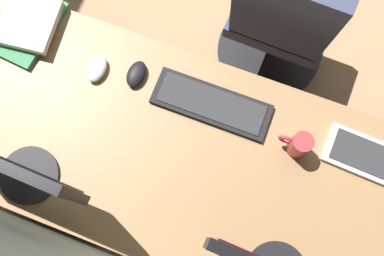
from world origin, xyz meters
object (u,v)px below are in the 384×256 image
(book_stack_near, at_px, (26,24))
(monitor_primary, at_px, (0,163))
(mouse_main, at_px, (97,69))
(office_chair, at_px, (280,25))
(drawer_pedestal, at_px, (109,151))
(keyboard_main, at_px, (211,104))
(mouse_spare, at_px, (136,74))
(coffee_mug, at_px, (299,145))

(book_stack_near, bearing_deg, monitor_primary, 117.03)
(mouse_main, distance_m, office_chair, 0.86)
(drawer_pedestal, height_order, keyboard_main, keyboard_main)
(monitor_primary, height_order, mouse_main, monitor_primary)
(mouse_spare, bearing_deg, coffee_mug, 175.01)
(coffee_mug, bearing_deg, mouse_spare, -4.99)
(keyboard_main, height_order, coffee_mug, coffee_mug)
(keyboard_main, xyz_separation_m, coffee_mug, (-0.32, 0.04, 0.04))
(monitor_primary, distance_m, mouse_spare, 0.55)
(mouse_main, bearing_deg, office_chair, -134.69)
(keyboard_main, xyz_separation_m, office_chair, (-0.14, -0.55, -0.28))
(mouse_main, bearing_deg, mouse_spare, -166.97)
(office_chair, bearing_deg, keyboard_main, 75.94)
(mouse_main, distance_m, book_stack_near, 0.32)
(drawer_pedestal, bearing_deg, book_stack_near, -37.30)
(book_stack_near, height_order, office_chair, office_chair)
(monitor_primary, relative_size, book_stack_near, 1.61)
(monitor_primary, distance_m, office_chair, 1.29)
(coffee_mug, bearing_deg, book_stack_near, -4.93)
(book_stack_near, distance_m, coffee_mug, 1.07)
(office_chair, bearing_deg, book_stack_near, 29.64)
(monitor_primary, height_order, keyboard_main, monitor_primary)
(monitor_primary, height_order, mouse_spare, monitor_primary)
(drawer_pedestal, relative_size, book_stack_near, 2.22)
(monitor_primary, xyz_separation_m, office_chair, (-0.63, -1.00, -0.51))
(mouse_main, height_order, book_stack_near, book_stack_near)
(keyboard_main, height_order, mouse_main, mouse_main)
(monitor_primary, xyz_separation_m, coffee_mug, (-0.81, -0.41, -0.18))
(book_stack_near, relative_size, coffee_mug, 2.83)
(keyboard_main, height_order, office_chair, office_chair)
(coffee_mug, distance_m, office_chair, 0.70)
(monitor_primary, xyz_separation_m, book_stack_near, (0.25, -0.50, -0.21))
(coffee_mug, bearing_deg, drawer_pedestal, 15.19)
(mouse_main, xyz_separation_m, book_stack_near, (0.32, -0.07, 0.01))
(mouse_spare, relative_size, coffee_mug, 0.94)
(coffee_mug, xyz_separation_m, office_chair, (0.19, -0.59, -0.33))
(mouse_spare, xyz_separation_m, coffee_mug, (-0.61, 0.05, 0.04))
(monitor_primary, distance_m, mouse_main, 0.48)
(mouse_spare, relative_size, book_stack_near, 0.33)
(drawer_pedestal, bearing_deg, monitor_primary, 62.02)
(mouse_main, height_order, mouse_spare, same)
(monitor_primary, distance_m, coffee_mug, 0.93)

